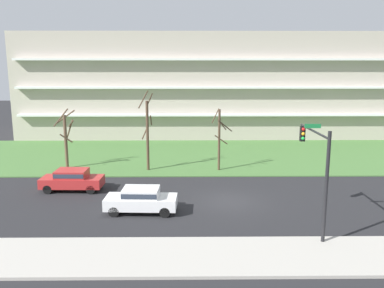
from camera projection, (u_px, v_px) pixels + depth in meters
ground at (229, 201)px, 26.84m from camera, size 160.00×160.00×0.00m
sidewalk_curb_near at (247, 256)px, 18.97m from camera, size 80.00×4.00×0.15m
grass_lawn_strip at (215, 155)px, 40.57m from camera, size 80.00×16.00×0.08m
apartment_building at (209, 85)px, 53.07m from camera, size 47.65×12.97×12.94m
tree_far_left at (66, 137)px, 34.91m from camera, size 1.89×1.77×5.28m
tree_left at (147, 132)px, 34.13m from camera, size 1.32×1.15×6.91m
tree_center at (219, 138)px, 34.08m from camera, size 1.77×1.78×5.37m
sedan_red_near_left at (72, 179)px, 29.00m from camera, size 4.45×1.92×1.57m
sedan_white_center_left at (141, 199)px, 24.64m from camera, size 4.48×1.99×1.57m
traffic_signal_mast at (317, 160)px, 21.30m from camera, size 0.90×4.93×5.86m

